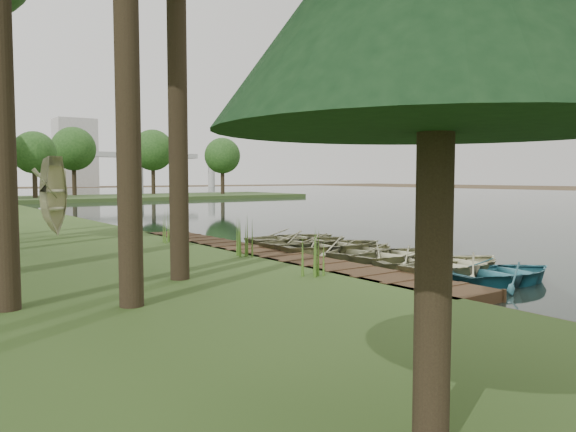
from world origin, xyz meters
TOP-DOWN VIEW (x-y plane):
  - ground at (0.00, 0.00)m, footprint 300.00×300.00m
  - water at (30.00, 20.00)m, footprint 130.00×200.00m
  - boardwalk at (-1.60, 0.00)m, footprint 1.60×16.00m
  - peninsula at (8.00, 50.00)m, footprint 50.00×14.00m
  - far_trees at (4.67, 50.00)m, footprint 45.60×5.60m
  - bridge at (12.31, 120.00)m, footprint 95.90×4.00m
  - building_a at (30.00, 140.00)m, footprint 10.00×8.00m
  - rowboat_0 at (1.01, -6.78)m, footprint 3.52×2.73m
  - rowboat_1 at (0.98, -5.41)m, footprint 3.79×2.82m
  - rowboat_2 at (0.96, -4.35)m, footprint 3.53×2.98m
  - rowboat_3 at (1.24, -3.01)m, footprint 3.45×2.58m
  - rowboat_4 at (1.12, -1.74)m, footprint 3.78×3.19m
  - rowboat_5 at (0.77, -0.54)m, footprint 4.18×3.26m
  - rowboat_6 at (0.79, 0.76)m, footprint 3.89×2.92m
  - rowboat_7 at (1.08, 2.11)m, footprint 3.84×2.93m
  - stored_rowboat at (-5.78, 8.88)m, footprint 3.87×3.87m
  - reeds_0 at (-3.05, -4.37)m, footprint 0.60×0.60m
  - reeds_1 at (-2.60, -0.46)m, footprint 0.60×0.60m
  - reeds_2 at (-3.05, 4.18)m, footprint 0.60×0.60m
  - reeds_3 at (-2.60, 9.22)m, footprint 0.60×0.60m

SIDE VIEW (x-z plane):
  - ground at x=0.00m, z-range 0.00..0.00m
  - water at x=30.00m, z-range 0.00..0.05m
  - boardwalk at x=-1.60m, z-range 0.00..0.30m
  - peninsula at x=8.00m, z-range 0.00..0.45m
  - rowboat_2 at x=0.96m, z-range 0.05..0.67m
  - rowboat_4 at x=1.12m, z-range 0.05..0.72m
  - rowboat_0 at x=1.01m, z-range 0.05..0.72m
  - rowboat_3 at x=1.24m, z-range 0.05..0.73m
  - rowboat_7 at x=1.08m, z-range 0.05..0.79m
  - rowboat_1 at x=0.98m, z-range 0.05..0.80m
  - rowboat_6 at x=0.79m, z-range 0.05..0.81m
  - rowboat_5 at x=0.77m, z-range 0.05..0.84m
  - stored_rowboat at x=-5.78m, z-range 0.30..0.96m
  - reeds_3 at x=-2.60m, z-range 0.30..1.31m
  - reeds_0 at x=-3.05m, z-range 0.30..1.33m
  - reeds_1 at x=-2.60m, z-range 0.30..1.43m
  - reeds_2 at x=-3.05m, z-range 0.30..1.44m
  - far_trees at x=4.67m, z-range 2.03..10.83m
  - bridge at x=12.31m, z-range 2.78..11.38m
  - building_a at x=30.00m, z-range 0.00..18.00m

